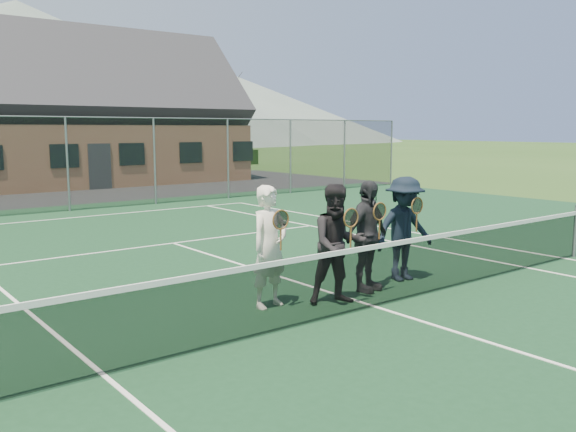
% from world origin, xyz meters
% --- Properties ---
extents(ground, '(220.00, 220.00, 0.00)m').
position_xyz_m(ground, '(0.00, 20.00, 0.00)').
color(ground, '#2B4B1A').
rests_on(ground, ground).
extents(court_surface, '(30.00, 30.00, 0.02)m').
position_xyz_m(court_surface, '(0.00, 0.00, 0.01)').
color(court_surface, '#14381E').
rests_on(court_surface, ground).
extents(hill_centre, '(120.00, 120.00, 22.00)m').
position_xyz_m(hill_centre, '(20.00, 95.00, 11.00)').
color(hill_centre, slate).
rests_on(hill_centre, ground).
extents(hill_east, '(90.00, 90.00, 14.00)m').
position_xyz_m(hill_east, '(55.00, 95.00, 7.00)').
color(hill_east, slate).
rests_on(hill_east, ground).
extents(court_markings, '(11.03, 23.83, 0.01)m').
position_xyz_m(court_markings, '(0.00, 0.00, 0.02)').
color(court_markings, white).
rests_on(court_markings, court_surface).
extents(tennis_net, '(11.68, 0.08, 1.10)m').
position_xyz_m(tennis_net, '(0.00, 0.00, 0.54)').
color(tennis_net, slate).
rests_on(tennis_net, ground).
extents(perimeter_fence, '(30.07, 0.07, 3.02)m').
position_xyz_m(perimeter_fence, '(0.00, 13.50, 1.52)').
color(perimeter_fence, slate).
rests_on(perimeter_fence, ground).
extents(clubhouse, '(15.60, 8.20, 7.70)m').
position_xyz_m(clubhouse, '(4.00, 24.00, 3.99)').
color(clubhouse, '#9E6B4C').
rests_on(clubhouse, ground).
extents(tree_d, '(3.20, 3.20, 7.77)m').
position_xyz_m(tree_d, '(12.00, 33.00, 5.79)').
color(tree_d, '#331E12').
rests_on(tree_d, ground).
extents(tree_e, '(3.20, 3.20, 7.77)m').
position_xyz_m(tree_e, '(18.00, 33.00, 5.79)').
color(tree_e, '#3A2615').
rests_on(tree_e, ground).
extents(player_a, '(0.71, 0.55, 1.80)m').
position_xyz_m(player_a, '(-1.21, 0.99, 0.92)').
color(player_a, white).
rests_on(player_a, court_surface).
extents(player_b, '(1.07, 0.97, 1.80)m').
position_xyz_m(player_b, '(-0.29, 0.51, 0.92)').
color(player_b, black).
rests_on(player_b, court_surface).
extents(player_c, '(1.12, 0.64, 1.80)m').
position_xyz_m(player_c, '(0.54, 0.74, 0.92)').
color(player_c, '#26272B').
rests_on(player_c, court_surface).
extents(player_d, '(1.24, 0.82, 1.80)m').
position_xyz_m(player_d, '(1.56, 0.86, 0.92)').
color(player_d, black).
rests_on(player_d, court_surface).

